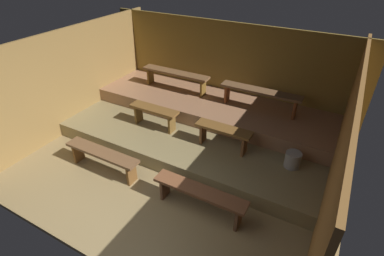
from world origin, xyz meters
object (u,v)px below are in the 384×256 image
Objects in this scene: bench_floor_left at (102,155)px; bench_middle_right at (260,94)px; bench_lower_left at (154,112)px; bench_lower_right at (223,132)px; pail_lower at (293,160)px; bench_floor_right at (200,194)px; bench_middle_left at (175,75)px.

bench_middle_right is (2.15, 2.79, 0.63)m from bench_floor_left.
bench_lower_right is (1.65, 0.00, 0.00)m from bench_lower_left.
bench_middle_right is 5.91× the size of pail_lower.
bench_middle_right is 1.76m from pail_lower.
bench_floor_left is 3.58m from pail_lower.
bench_middle_right is at bearing 78.62° from bench_lower_right.
bench_floor_left is at bearing -154.96° from pail_lower.
pail_lower is at bearing 25.04° from bench_floor_left.
bench_middle_right reaches higher than bench_lower_right.
bench_floor_left is 2.11m from bench_floor_right.
bench_lower_left is 3.02m from pail_lower.
bench_floor_left is 5.30× the size of pail_lower.
bench_floor_left is at bearing -142.59° from bench_lower_right.
bench_lower_right is 2.37m from bench_middle_left.
bench_lower_right reaches higher than pail_lower.
bench_middle_right reaches higher than bench_lower_left.
bench_floor_left is 1.00× the size of bench_floor_right.
bench_middle_right reaches higher than pail_lower.
bench_middle_right is at bearing 52.31° from bench_floor_left.
bench_lower_left is (0.23, 1.44, 0.29)m from bench_floor_left.
bench_middle_left is (-0.27, 1.35, 0.33)m from bench_lower_left.
bench_lower_left reaches higher than pail_lower.
bench_middle_right is (1.92, 1.35, 0.33)m from bench_lower_left.
bench_floor_right is at bearing 0.00° from bench_floor_left.
bench_lower_right is 0.63× the size of bench_middle_left.
bench_middle_left reaches higher than pail_lower.
bench_floor_right is 0.90× the size of bench_middle_right.
bench_middle_left is (-1.92, 1.35, 0.33)m from bench_lower_right.
bench_lower_right is (-0.23, 1.44, 0.29)m from bench_floor_right.
bench_middle_right is at bearing 89.14° from bench_floor_right.
bench_lower_left is 1.65m from bench_lower_right.
bench_lower_right is at bearing 0.00° from bench_lower_left.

